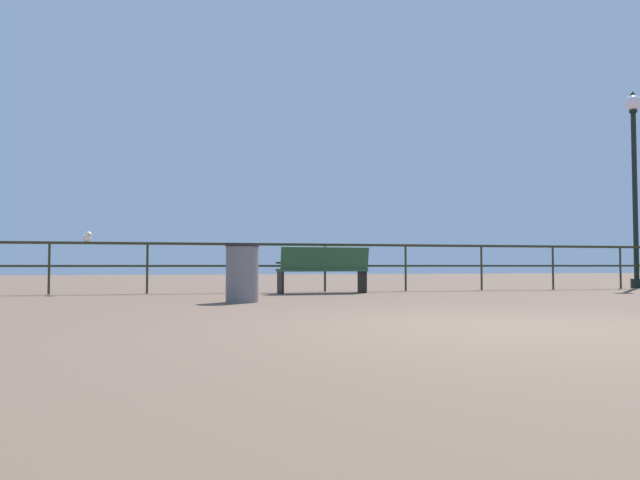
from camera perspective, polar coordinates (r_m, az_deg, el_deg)
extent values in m
plane|color=brown|center=(5.52, 18.02, -7.95)|extent=(60.00, 60.00, 0.00)
cube|color=#2D2D16|center=(12.24, 0.47, -0.46)|extent=(20.97, 0.05, 0.05)
cube|color=#2D2D16|center=(12.23, 0.47, -2.48)|extent=(20.97, 0.04, 0.04)
cylinder|color=#2D2D16|center=(12.15, -24.38, -2.49)|extent=(0.04, 0.04, 0.96)
cylinder|color=#2D2D16|center=(11.93, -16.12, -2.62)|extent=(0.04, 0.04, 0.96)
cylinder|color=#2D2D16|center=(11.95, -7.72, -2.69)|extent=(0.04, 0.04, 0.96)
cylinder|color=#2D2D16|center=(12.23, 0.47, -2.70)|extent=(0.04, 0.04, 0.96)
cylinder|color=#2D2D16|center=(12.75, 8.15, -2.67)|extent=(0.04, 0.04, 0.96)
cylinder|color=#2D2D16|center=(13.47, 15.12, -2.59)|extent=(0.04, 0.04, 0.96)
cylinder|color=#2D2D16|center=(14.37, 21.30, -2.49)|extent=(0.04, 0.04, 0.96)
cylinder|color=#2D2D16|center=(15.42, 26.69, -2.38)|extent=(0.04, 0.04, 0.96)
cube|color=#264D2E|center=(11.60, 0.20, -2.88)|extent=(1.76, 0.58, 0.05)
cube|color=#264D2E|center=(11.39, 0.52, -1.78)|extent=(1.73, 0.23, 0.44)
cube|color=black|center=(11.87, 4.04, -3.94)|extent=(0.07, 0.43, 0.45)
cube|color=black|center=(12.04, 3.72, -2.19)|extent=(0.06, 0.34, 0.04)
cube|color=black|center=(11.40, -3.79, -4.01)|extent=(0.07, 0.43, 0.45)
cube|color=black|center=(11.58, -3.98, -2.18)|extent=(0.06, 0.34, 0.04)
cylinder|color=black|center=(16.01, 27.94, -3.67)|extent=(0.27, 0.27, 0.22)
cylinder|color=black|center=(16.09, 27.79, 3.79)|extent=(0.11, 0.11, 3.96)
cylinder|color=black|center=(16.42, 27.65, 10.79)|extent=(0.18, 0.18, 0.06)
sphere|color=white|center=(16.46, 27.64, 11.50)|extent=(0.36, 0.36, 0.36)
cone|color=black|center=(16.52, 27.62, 12.28)|extent=(0.14, 0.14, 0.10)
ellipsoid|color=white|center=(12.05, -21.33, 0.18)|extent=(0.24, 0.29, 0.14)
ellipsoid|color=gray|center=(12.05, -21.33, 0.28)|extent=(0.20, 0.25, 0.05)
sphere|color=white|center=(11.94, -21.18, 0.50)|extent=(0.11, 0.11, 0.11)
cone|color=gold|center=(11.87, -21.07, 0.51)|extent=(0.06, 0.06, 0.05)
cube|color=gray|center=(12.18, -21.51, 0.19)|extent=(0.09, 0.11, 0.02)
cylinder|color=slate|center=(8.85, -7.42, -3.26)|extent=(0.48, 0.48, 0.82)
cylinder|color=black|center=(8.85, -7.41, -0.49)|extent=(0.50, 0.50, 0.04)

